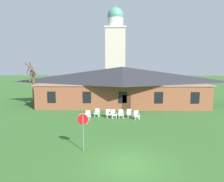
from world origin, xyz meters
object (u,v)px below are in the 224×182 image
Objects in this scene: stop_sign at (83,124)px; lawn_chair_by_porch at (88,115)px; lawn_chair_near_door at (97,112)px; lawn_chair_under_eave at (136,115)px; lawn_chair_far_side at (129,113)px; lawn_chair_right_end at (121,114)px; lawn_chair_middle at (113,114)px; lawn_chair_left_end at (108,113)px.

stop_sign reaches higher than lawn_chair_by_porch.
stop_sign reaches higher than lawn_chair_near_door.
lawn_chair_by_porch is 1.00× the size of lawn_chair_under_eave.
lawn_chair_under_eave is (0.75, -0.75, 0.00)m from lawn_chair_far_side.
lawn_chair_right_end is (2.78, -0.49, 0.00)m from lawn_chair_near_door.
lawn_chair_left_end is at bearing 164.23° from lawn_chair_middle.
lawn_chair_by_porch and lawn_chair_right_end have the same top height.
lawn_chair_left_end and lawn_chair_far_side have the same top height.
lawn_chair_near_door is at bearing 164.24° from lawn_chair_left_end.
lawn_chair_right_end is (3.71, 0.59, 0.00)m from lawn_chair_by_porch.
lawn_chair_near_door and lawn_chair_right_end have the same top height.
stop_sign is at bearing -118.06° from lawn_chair_under_eave.
lawn_chair_right_end is at bearing 8.98° from lawn_chair_by_porch.
lawn_chair_middle is 1.86m from lawn_chair_far_side.
lawn_chair_left_end is 1.00× the size of lawn_chair_under_eave.
lawn_chair_left_end is 3.21m from lawn_chair_under_eave.
lawn_chair_left_end is at bearing -15.76° from lawn_chair_near_door.
lawn_chair_far_side is at bearing 3.43° from lawn_chair_left_end.
lawn_chair_far_side is at bearing 134.76° from lawn_chair_under_eave.
lawn_chair_by_porch is at bearing -179.05° from lawn_chair_under_eave.
lawn_chair_far_side is (0.96, 0.26, 0.00)m from lawn_chair_right_end.
lawn_chair_near_door is (0.03, 9.47, -1.42)m from stop_sign.
lawn_chair_by_porch and lawn_chair_far_side have the same top height.
stop_sign reaches higher than lawn_chair_left_end.
lawn_chair_left_end and lawn_chair_right_end have the same top height.
lawn_chair_by_porch is 2.89m from lawn_chair_middle.
lawn_chair_far_side is (3.78, 9.24, -1.42)m from stop_sign.
lawn_chair_under_eave is at bearing 61.94° from stop_sign.
lawn_chair_left_end is at bearing -176.57° from lawn_chair_far_side.
lawn_chair_right_end is at bearing -4.42° from lawn_chair_left_end.
lawn_chair_left_end is (1.33, -0.38, 0.00)m from lawn_chair_near_door.
lawn_chair_far_side is (1.83, 0.31, 0.00)m from lawn_chair_middle.
lawn_chair_middle is 1.00× the size of lawn_chair_under_eave.
lawn_chair_under_eave is at bearing -45.24° from lawn_chair_far_side.
lawn_chair_middle is at bearing -170.46° from lawn_chair_far_side.
stop_sign is 2.81× the size of lawn_chair_middle.
lawn_chair_left_end and lawn_chair_under_eave have the same top height.
lawn_chair_right_end is at bearing 3.40° from lawn_chair_middle.
lawn_chair_by_porch is 1.00× the size of lawn_chair_left_end.
lawn_chair_by_porch is 1.00× the size of lawn_chair_right_end.
lawn_chair_far_side is 1.00× the size of lawn_chair_under_eave.
lawn_chair_middle is 1.00× the size of lawn_chair_far_side.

